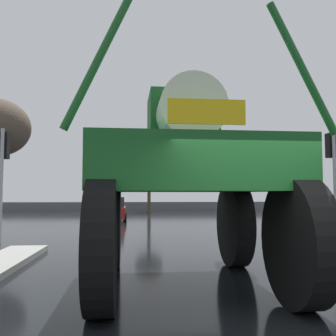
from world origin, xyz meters
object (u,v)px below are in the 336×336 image
object	(u,v)px
traffic_signal_near_right	(332,161)
bare_tree_far_center	(149,160)
oversize_sprayer	(185,179)
traffic_signal_near_left	(4,161)
sedan_ahead	(112,209)

from	to	relation	value
traffic_signal_near_right	bare_tree_far_center	bearing A→B (deg)	102.68
traffic_signal_near_right	bare_tree_far_center	world-z (taller)	bare_tree_far_center
traffic_signal_near_right	bare_tree_far_center	size ratio (longest dim) A/B	0.63
bare_tree_far_center	oversize_sprayer	bearing A→B (deg)	-90.90
traffic_signal_near_left	traffic_signal_near_right	world-z (taller)	traffic_signal_near_right
sedan_ahead	traffic_signal_near_left	distance (m)	13.08
oversize_sprayer	traffic_signal_near_left	world-z (taller)	oversize_sprayer
oversize_sprayer	bare_tree_far_center	world-z (taller)	bare_tree_far_center
sedan_ahead	traffic_signal_near_left	xyz separation A→B (m)	(-2.70, -12.64, 2.04)
oversize_sprayer	traffic_signal_near_right	bearing A→B (deg)	-49.84
oversize_sprayer	sedan_ahead	world-z (taller)	oversize_sprayer
sedan_ahead	traffic_signal_near_right	bearing A→B (deg)	-148.14
oversize_sprayer	bare_tree_far_center	distance (m)	28.72
oversize_sprayer	sedan_ahead	bearing A→B (deg)	6.72
oversize_sprayer	traffic_signal_near_left	xyz separation A→B (m)	(-5.09, 5.02, 0.74)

